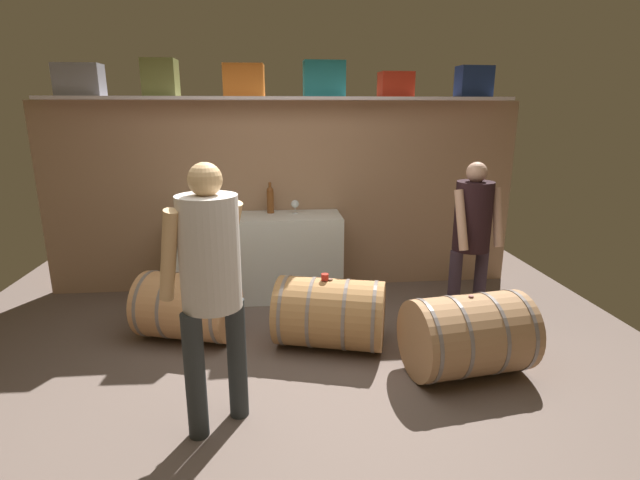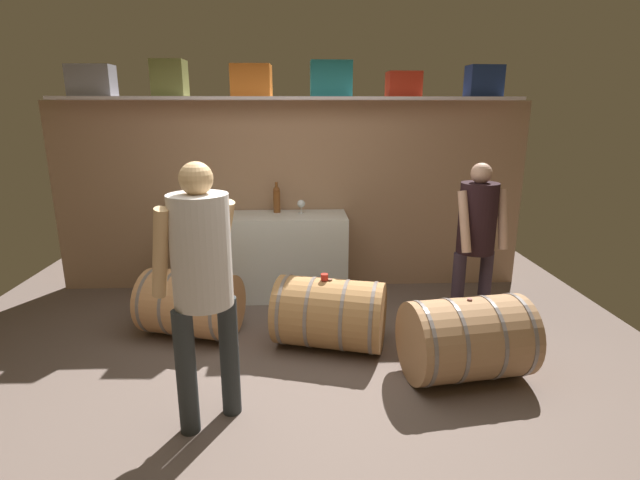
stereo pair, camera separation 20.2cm
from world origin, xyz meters
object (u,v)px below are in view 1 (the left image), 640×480
object	(u,v)px
wine_barrel_far	(468,335)
tasting_cup	(325,277)
wine_glass	(295,204)
wine_barrel_near	(330,313)
toolcase_olive	(161,78)
work_cabinet	(258,257)
toolcase_navy	(474,82)
toolcase_orange	(244,80)
winemaker_pouring	(472,229)
toolcase_grey	(79,80)
wine_bottle_amber	(270,199)
wine_barrel_flank	(188,306)
toolcase_teal	(324,79)
visitor_tasting	(210,272)
toolcase_red	(396,84)

from	to	relation	value
wine_barrel_far	tasting_cup	bearing A→B (deg)	144.18
wine_glass	wine_barrel_near	bearing A→B (deg)	-79.85
toolcase_olive	work_cabinet	distance (m)	2.01
toolcase_navy	wine_barrel_near	bearing A→B (deg)	-143.52
toolcase_orange	winemaker_pouring	xyz separation A→B (m)	(1.99, -1.11, -1.29)
toolcase_grey	wine_glass	xyz separation A→B (m)	(2.05, -0.10, -1.23)
wine_bottle_amber	wine_barrel_far	distance (m)	2.46
wine_bottle_amber	wine_barrel_flank	bearing A→B (deg)	-125.14
toolcase_teal	visitor_tasting	size ratio (longest dim) A/B	0.25
toolcase_grey	visitor_tasting	xyz separation A→B (m)	(1.45, -2.34, -1.20)
wine_bottle_amber	wine_barrel_far	size ratio (longest dim) A/B	0.34
wine_barrel_far	visitor_tasting	xyz separation A→B (m)	(-1.80, -0.45, 0.71)
wine_bottle_amber	winemaker_pouring	world-z (taller)	winemaker_pouring
visitor_tasting	toolcase_red	bearing A→B (deg)	16.10
wine_barrel_far	wine_barrel_flank	world-z (taller)	wine_barrel_far
toolcase_teal	winemaker_pouring	distance (m)	2.09
visitor_tasting	wine_barrel_far	bearing A→B (deg)	-24.60
toolcase_teal	work_cabinet	distance (m)	1.95
work_cabinet	wine_barrel_near	distance (m)	1.35
toolcase_orange	toolcase_red	size ratio (longest dim) A/B	1.17
toolcase_red	wine_barrel_near	world-z (taller)	toolcase_red
toolcase_olive	wine_barrel_near	xyz separation A→B (m)	(1.51, -1.37, -1.94)
toolcase_grey	work_cabinet	xyz separation A→B (m)	(1.65, -0.19, -1.77)
wine_glass	tasting_cup	world-z (taller)	wine_glass
tasting_cup	visitor_tasting	size ratio (longest dim) A/B	0.04
wine_bottle_amber	wine_barrel_near	bearing A→B (deg)	-69.78
toolcase_teal	toolcase_olive	bearing A→B (deg)	178.06
work_cabinet	visitor_tasting	bearing A→B (deg)	-95.18
winemaker_pouring	wine_barrel_far	bearing A→B (deg)	55.50
toolcase_orange	toolcase_teal	distance (m)	0.80
toolcase_olive	tasting_cup	xyz separation A→B (m)	(1.47, -1.37, -1.62)
toolcase_olive	toolcase_red	distance (m)	2.34
winemaker_pouring	wine_glass	bearing A→B (deg)	-46.70
work_cabinet	winemaker_pouring	bearing A→B (deg)	-25.82
wine_barrel_near	winemaker_pouring	distance (m)	1.45
wine_bottle_amber	toolcase_red	bearing A→B (deg)	2.31
work_cabinet	toolcase_red	bearing A→B (deg)	7.25
toolcase_olive	toolcase_orange	distance (m)	0.81
wine_bottle_amber	wine_barrel_near	distance (m)	1.58
toolcase_grey	wine_barrel_far	xyz separation A→B (m)	(3.25, -1.89, -1.91)
visitor_tasting	wine_barrel_near	bearing A→B (deg)	11.11
toolcase_grey	visitor_tasting	bearing A→B (deg)	-57.48
wine_barrel_near	tasting_cup	world-z (taller)	tasting_cup
work_cabinet	wine_bottle_amber	xyz separation A→B (m)	(0.15, 0.13, 0.59)
toolcase_red	wine_barrel_flank	distance (m)	2.99
winemaker_pouring	visitor_tasting	bearing A→B (deg)	17.38
wine_barrel_near	wine_barrel_flank	bearing A→B (deg)	-176.87
toolcase_red	tasting_cup	world-z (taller)	toolcase_red
work_cabinet	wine_glass	distance (m)	0.68
toolcase_red	toolcase_navy	xyz separation A→B (m)	(0.83, 0.00, 0.03)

